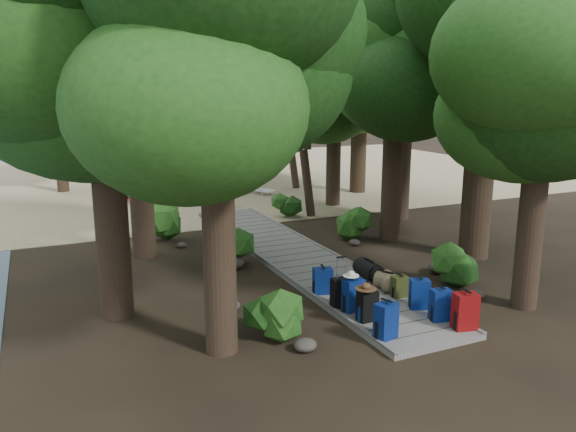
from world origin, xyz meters
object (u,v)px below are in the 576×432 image
backpack_left_a (386,319)px  backpack_left_b (367,304)px  backpack_right_b (441,303)px  lone_suitcase_on_sand (228,199)px  backpack_left_d (323,279)px  duffel_right_black (369,270)px  sun_lounger (263,187)px  backpack_right_d (400,285)px  duffel_right_khaki (387,281)px  backpack_right_c (420,292)px  backpack_left_c (353,293)px  backpack_right_a (465,309)px  kayak (125,198)px  suitcase_on_boardwalk (341,292)px

backpack_left_a → backpack_left_b: 0.81m
backpack_right_b → lone_suitcase_on_sand: size_ratio=1.09×
backpack_left_b → backpack_left_d: 1.67m
duffel_right_black → sun_lounger: size_ratio=0.38×
backpack_right_d → duffel_right_khaki: backpack_right_d is taller
backpack_left_d → sun_lounger: (3.45, 12.03, -0.12)m
duffel_right_black → backpack_right_c: bearing=-90.2°
backpack_left_a → backpack_left_d: (0.04, 2.46, -0.05)m
backpack_left_c → duffel_right_khaki: bearing=25.2°
backpack_left_d → sun_lounger: bearing=88.7°
backpack_left_b → backpack_right_a: (1.43, -1.06, 0.05)m
backpack_left_c → lone_suitcase_on_sand: 11.12m
backpack_right_c → duffel_right_khaki: 1.25m
backpack_left_d → duffel_right_khaki: size_ratio=1.17×
backpack_left_a → kayak: bearing=84.5°
backpack_left_b → lone_suitcase_on_sand: (1.10, 11.60, -0.12)m
backpack_left_d → duffel_right_black: backpack_left_d is taller
backpack_right_a → backpack_left_a: bearing=-176.9°
backpack_right_a → backpack_right_c: (-0.14, 1.16, -0.05)m
lone_suitcase_on_sand → suitcase_on_boardwalk: bearing=-88.6°
backpack_right_b → sun_lounger: (2.09, 14.26, -0.16)m
backpack_right_c → suitcase_on_boardwalk: (-1.41, 0.71, -0.03)m
kayak → sun_lounger: bearing=13.4°
suitcase_on_boardwalk → sun_lounger: 13.35m
backpack_left_b → suitcase_on_boardwalk: size_ratio=1.07×
sun_lounger → duffel_right_black: bearing=-122.3°
backpack_right_a → backpack_right_c: size_ratio=1.14×
backpack_left_c → sun_lounger: (3.37, 13.16, -0.18)m
backpack_right_d → backpack_left_a: bearing=-129.9°
backpack_right_d → kayak: 13.95m
backpack_left_a → backpack_left_c: 1.34m
duffel_right_khaki → backpack_right_d: bearing=-127.4°
backpack_right_d → kayak: backpack_right_d is taller
backpack_left_a → suitcase_on_boardwalk: bearing=75.8°
backpack_left_c → suitcase_on_boardwalk: bearing=108.8°
duffel_right_black → suitcase_on_boardwalk: (-1.47, -1.26, 0.09)m
backpack_left_d → suitcase_on_boardwalk: backpack_left_d is taller
backpack_left_a → backpack_right_b: size_ratio=1.06×
backpack_left_b → backpack_left_a: bearing=-101.0°
backpack_left_b → kayak: bearing=97.0°
duffel_right_black → backpack_right_b: bearing=-90.0°
backpack_left_c → kayak: backpack_left_c is taller
backpack_left_c → sun_lounger: size_ratio=0.41×
backpack_right_d → sun_lounger: 13.07m
backpack_right_b → duffel_right_black: (0.07, 2.63, -0.13)m
suitcase_on_boardwalk → backpack_right_b: bearing=-42.2°
backpack_left_b → backpack_right_b: (1.28, -0.56, 0.01)m
backpack_right_a → duffel_right_khaki: backpack_right_a is taller
backpack_right_b → sun_lounger: size_ratio=0.39×
duffel_right_black → lone_suitcase_on_sand: lone_suitcase_on_sand is taller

